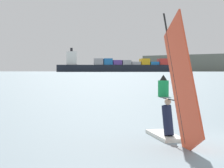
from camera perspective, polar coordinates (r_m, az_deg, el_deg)
The scene contains 3 objects.
windsurfer at distance 12.86m, azimuth 8.70°, elevation -2.93°, with size 3.01×3.62×4.42m.
cargo_ship at distance 659.72m, azimuth 0.69°, elevation 2.55°, with size 180.78×131.99×38.93m.
channel_buoy at distance 35.01m, azimuth 7.27°, elevation -0.41°, with size 0.93×0.93×1.90m.
Camera 1 is at (1.53, -13.20, 2.26)m, focal length 64.67 mm.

